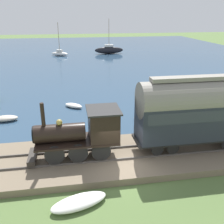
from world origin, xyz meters
name	(u,v)px	position (x,y,z in m)	size (l,w,h in m)	color
ground_plane	(122,172)	(0.00, 0.00, 0.00)	(200.00, 200.00, 0.00)	#516B38
harbor_water	(80,55)	(44.32, 0.00, 0.00)	(80.00, 80.00, 0.01)	#2D4760
rail_embankment	(117,157)	(1.33, 0.00, 0.21)	(5.38, 56.00, 0.54)	#756651
steam_locomotive	(84,130)	(1.33, 2.01, 2.22)	(2.09, 5.48, 3.52)	black
passenger_coach	(199,109)	(1.33, -5.16, 3.15)	(2.22, 8.06, 4.69)	black
sailboat_white	(60,53)	(43.98, 4.34, 0.52)	(2.99, 3.95, 6.72)	white
sailboat_black	(109,50)	(45.19, -6.34, 0.82)	(1.37, 6.27, 7.36)	black
rowboat_near_shore	(202,116)	(6.90, -8.63, 0.20)	(1.22, 2.07, 0.38)	silver
rowboat_far_out	(146,116)	(7.80, -3.76, 0.20)	(1.60, 2.58, 0.38)	#B7B2A3
rowboat_off_pier	(5,118)	(9.12, 8.32, 0.23)	(1.10, 2.11, 0.45)	#B7B2A3
rowboat_mid_harbor	(74,106)	(11.53, 2.44, 0.20)	(1.87, 2.03, 0.39)	silver
beached_dinghy	(79,202)	(-2.50, 2.61, 0.22)	(1.88, 3.00, 0.44)	silver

